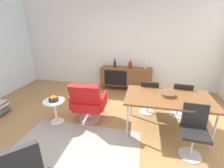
# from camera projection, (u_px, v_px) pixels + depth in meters

# --- Properties ---
(ground_plane) EXTENTS (8.32, 8.32, 0.00)m
(ground_plane) POSITION_uv_depth(u_px,v_px,m) (94.00, 132.00, 3.15)
(ground_plane) COLOR #9E7242
(wall_back) EXTENTS (6.80, 0.12, 2.80)m
(wall_back) POSITION_uv_depth(u_px,v_px,m) (118.00, 44.00, 5.00)
(wall_back) COLOR silver
(wall_back) RESTS_ON ground_plane
(sideboard) EXTENTS (1.60, 0.45, 0.72)m
(sideboard) POSITION_uv_depth(u_px,v_px,m) (126.00, 76.00, 5.02)
(sideboard) COLOR brown
(sideboard) RESTS_ON ground_plane
(vase_cobalt) EXTENTS (0.07, 0.07, 0.25)m
(vase_cobalt) POSITION_uv_depth(u_px,v_px,m) (146.00, 65.00, 4.76)
(vase_cobalt) COLOR beige
(vase_cobalt) RESTS_ON sideboard
(vase_sculptural_dark) EXTENTS (0.12, 0.12, 0.27)m
(vase_sculptural_dark) POSITION_uv_depth(u_px,v_px,m) (130.00, 65.00, 4.86)
(vase_sculptural_dark) COLOR maroon
(vase_sculptural_dark) RESTS_ON sideboard
(vase_ceramic_small) EXTENTS (0.09, 0.09, 0.29)m
(vase_ceramic_small) POSITION_uv_depth(u_px,v_px,m) (115.00, 64.00, 4.95)
(vase_ceramic_small) COLOR black
(vase_ceramic_small) RESTS_ON sideboard
(dining_table) EXTENTS (1.60, 0.90, 0.74)m
(dining_table) POSITION_uv_depth(u_px,v_px,m) (168.00, 99.00, 2.97)
(dining_table) COLOR brown
(dining_table) RESTS_ON ground_plane
(wooden_bowl_on_table) EXTENTS (0.26, 0.26, 0.06)m
(wooden_bowl_on_table) POSITION_uv_depth(u_px,v_px,m) (168.00, 94.00, 2.98)
(wooden_bowl_on_table) COLOR brown
(wooden_bowl_on_table) RESTS_ON dining_table
(dining_chair_back_left) EXTENTS (0.41, 0.43, 0.86)m
(dining_chair_back_left) POSITION_uv_depth(u_px,v_px,m) (148.00, 96.00, 3.63)
(dining_chair_back_left) COLOR black
(dining_chair_back_left) RESTS_ON ground_plane
(dining_chair_back_right) EXTENTS (0.42, 0.45, 0.86)m
(dining_chair_back_right) POSITION_uv_depth(u_px,v_px,m) (180.00, 98.00, 3.50)
(dining_chair_back_right) COLOR black
(dining_chair_back_right) RESTS_ON ground_plane
(dining_chair_front_right) EXTENTS (0.42, 0.45, 0.86)m
(dining_chair_front_right) POSITION_uv_depth(u_px,v_px,m) (194.00, 130.00, 2.48)
(dining_chair_front_right) COLOR black
(dining_chair_front_right) RESTS_ON ground_plane
(lounge_chair_red) EXTENTS (0.75, 0.69, 0.95)m
(lounge_chair_red) POSITION_uv_depth(u_px,v_px,m) (88.00, 101.00, 3.37)
(lounge_chair_red) COLOR red
(lounge_chair_red) RESTS_ON ground_plane
(side_table_round) EXTENTS (0.44, 0.44, 0.52)m
(side_table_round) POSITION_uv_depth(u_px,v_px,m) (55.00, 109.00, 3.36)
(side_table_round) COLOR white
(side_table_round) RESTS_ON ground_plane
(fruit_bowl) EXTENTS (0.20, 0.20, 0.11)m
(fruit_bowl) POSITION_uv_depth(u_px,v_px,m) (53.00, 99.00, 3.27)
(fruit_bowl) COLOR #262628
(fruit_bowl) RESTS_ON side_table_round
(area_rug) EXTENTS (2.20, 1.70, 0.01)m
(area_rug) POSITION_uv_depth(u_px,v_px,m) (71.00, 156.00, 2.57)
(area_rug) COLOR gray
(area_rug) RESTS_ON ground_plane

